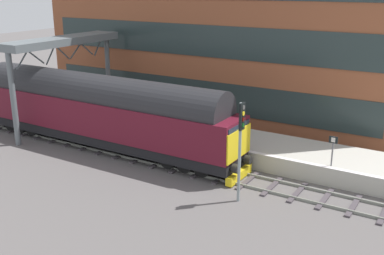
# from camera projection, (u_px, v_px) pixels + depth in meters

# --- Properties ---
(ground_plane) EXTENTS (140.00, 140.00, 0.00)m
(ground_plane) POSITION_uv_depth(u_px,v_px,m) (192.00, 169.00, 26.27)
(ground_plane) COLOR #5C5756
(ground_plane) RESTS_ON ground
(track_main) EXTENTS (2.50, 60.00, 0.15)m
(track_main) POSITION_uv_depth(u_px,v_px,m) (192.00, 168.00, 26.25)
(track_main) COLOR gray
(track_main) RESTS_ON ground
(station_platform) EXTENTS (4.00, 44.00, 1.01)m
(station_platform) POSITION_uv_depth(u_px,v_px,m) (223.00, 142.00, 29.04)
(station_platform) COLOR #B5B2A7
(station_platform) RESTS_ON ground
(diesel_locomotive) EXTENTS (2.74, 19.63, 4.68)m
(diesel_locomotive) POSITION_uv_depth(u_px,v_px,m) (99.00, 110.00, 28.90)
(diesel_locomotive) COLOR black
(diesel_locomotive) RESTS_ON ground
(signal_post_mid) EXTENTS (0.44, 0.22, 4.86)m
(signal_post_mid) POSITION_uv_depth(u_px,v_px,m) (241.00, 139.00, 21.45)
(signal_post_mid) COLOR gray
(signal_post_mid) RESTS_ON ground
(platform_number_sign) EXTENTS (0.10, 0.44, 1.60)m
(platform_number_sign) POSITION_uv_depth(u_px,v_px,m) (333.00, 146.00, 23.67)
(platform_number_sign) COLOR slate
(platform_number_sign) RESTS_ON station_platform
(overhead_footbridge) EXTENTS (9.30, 2.00, 6.44)m
(overhead_footbridge) POSITION_uv_depth(u_px,v_px,m) (63.00, 48.00, 32.07)
(overhead_footbridge) COLOR slate
(overhead_footbridge) RESTS_ON ground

